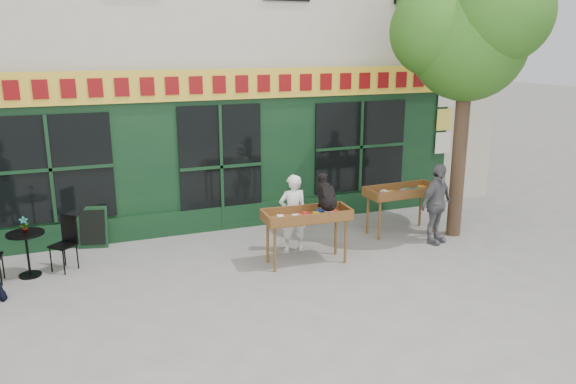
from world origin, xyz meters
The scene contains 11 objects.
ground centered at (0.00, 0.00, 0.00)m, with size 80.00×80.00×0.00m, color slate.
street_tree centered at (4.34, 0.36, 4.11)m, with size 3.05×2.90×5.60m.
book_cart_center centered at (0.90, -0.02, 0.82)m, with size 1.53×0.70×0.99m.
dog centered at (1.25, -0.07, 1.29)m, with size 0.34×0.60×0.60m, color black, non-canonical shape.
woman centered at (0.90, 0.63, 0.73)m, with size 0.54×0.35×1.47m, color white.
book_cart_right centered at (3.34, 0.78, 0.82)m, with size 1.52×0.68×0.99m.
man_right centered at (3.64, 0.03, 0.79)m, with size 0.92×0.38×1.57m, color #5C5C61.
bistro_table centered at (-3.65, 1.13, 0.54)m, with size 0.60×0.60×0.76m.
bistro_chair_right centered at (-3.03, 1.24, 0.56)m, with size 0.51×0.51×0.95m.
potted_plant centered at (-3.65, 1.13, 0.90)m, with size 0.14×0.10×0.27m, color gray.
chalkboard centered at (-2.58, 2.19, 0.40)m, with size 0.59×0.32×0.79m.
Camera 1 is at (-2.81, -8.58, 3.78)m, focal length 35.00 mm.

